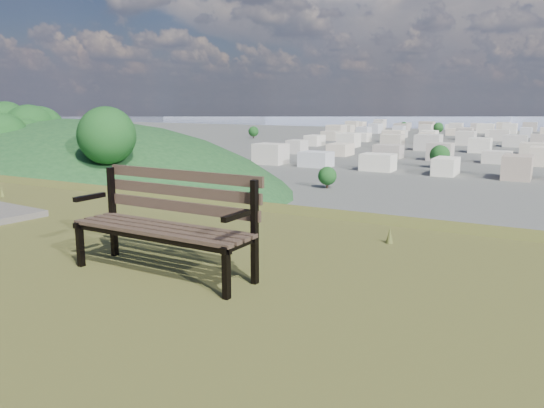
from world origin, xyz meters
The scene contains 4 objects.
park_bench centered at (0.96, 1.29, 25.51)m, with size 1.73×0.60×0.90m.
green_wooded_hill centered at (-130.32, 110.90, 0.12)m, with size 167.89×134.31×83.94m.
city_trees centered at (-26.39, 319.00, 4.83)m, with size 406.52×387.20×9.98m.
far_hills centered at (-60.92, 1402.93, 25.47)m, with size 2050.00×340.00×60.00m.
Camera 1 is at (3.96, -2.26, 26.50)m, focal length 35.00 mm.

